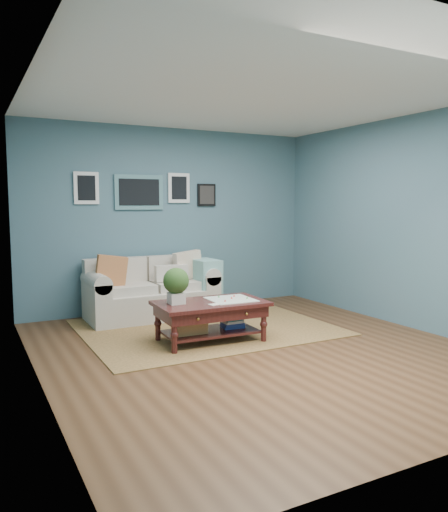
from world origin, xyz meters
TOP-DOWN VIEW (x-y plane):
  - room_shell at (-0.01, 0.06)m, footprint 5.00×5.02m
  - area_rug at (-0.09, 1.15)m, footprint 3.04×2.44m
  - loveseat at (-0.43, 2.02)m, footprint 1.81×0.82m
  - coffee_table at (-0.38, 0.55)m, footprint 1.28×0.78m

SIDE VIEW (x-z plane):
  - area_rug at x=-0.09m, z-range 0.00..0.01m
  - loveseat at x=-0.43m, z-range -0.09..0.84m
  - coffee_table at x=-0.38m, z-range -0.05..0.83m
  - room_shell at x=-0.01m, z-range 0.01..2.71m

